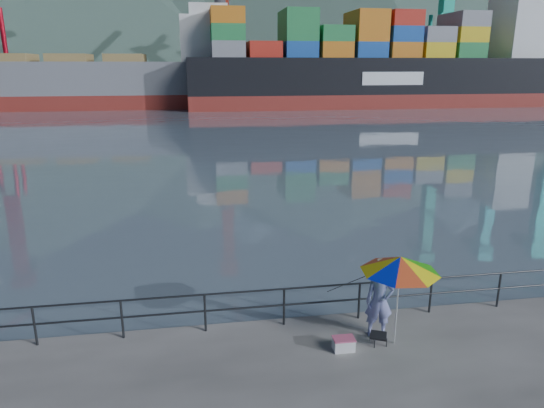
{
  "coord_description": "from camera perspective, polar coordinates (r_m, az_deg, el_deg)",
  "views": [
    {
      "loc": [
        -1.09,
        -9.27,
        6.43
      ],
      "look_at": [
        1.38,
        6.0,
        2.0
      ],
      "focal_mm": 32.0,
      "sensor_mm": 36.0,
      "label": 1
    }
  ],
  "objects": [
    {
      "name": "folding_stool",
      "position": [
        12.29,
        12.4,
        -15.24
      ],
      "size": [
        0.5,
        0.5,
        0.25
      ],
      "color": "black",
      "rests_on": "ground"
    },
    {
      "name": "container_ship",
      "position": [
        85.79,
        13.75,
        15.12
      ],
      "size": [
        63.46,
        10.58,
        18.1
      ],
      "color": "maroon",
      "rests_on": "ground"
    },
    {
      "name": "container_stacks",
      "position": [
        109.66,
        11.53,
        13.83
      ],
      "size": [
        58.0,
        5.4,
        7.8
      ],
      "color": "gray",
      "rests_on": "ground"
    },
    {
      "name": "bulk_carrier",
      "position": [
        84.84,
        -18.85,
        13.53
      ],
      "size": [
        57.97,
        10.03,
        14.5
      ],
      "color": "maroon",
      "rests_on": "ground"
    },
    {
      "name": "far_dock",
      "position": [
        103.07,
        -3.08,
        12.37
      ],
      "size": [
        200.0,
        40.0,
        0.4
      ],
      "primitive_type": "cube",
      "color": "#514F4C",
      "rests_on": "ground"
    },
    {
      "name": "cooler_bag",
      "position": [
        11.93,
        8.42,
        -16.03
      ],
      "size": [
        0.49,
        0.33,
        0.28
      ],
      "primitive_type": "cube",
      "rotation": [
        0.0,
        0.0,
        -0.02
      ],
      "color": "silver",
      "rests_on": "ground"
    },
    {
      "name": "harbor_water",
      "position": [
        139.42,
        -8.98,
        13.14
      ],
      "size": [
        500.0,
        280.0,
        0.0
      ],
      "primitive_type": "cube",
      "color": "slate",
      "rests_on": "ground"
    },
    {
      "name": "fishing_rod",
      "position": [
        13.45,
        8.53,
        -12.76
      ],
      "size": [
        0.57,
        1.54,
        1.15
      ],
      "primitive_type": "cylinder",
      "rotation": [
        0.96,
        0.0,
        0.35
      ],
      "color": "black",
      "rests_on": "ground"
    },
    {
      "name": "fisherman",
      "position": [
        12.26,
        12.51,
        -11.1
      ],
      "size": [
        0.76,
        0.58,
        1.85
      ],
      "primitive_type": "imported",
      "rotation": [
        0.0,
        0.0,
        -0.22
      ],
      "color": "navy",
      "rests_on": "ground"
    },
    {
      "name": "guardrail",
      "position": [
        12.5,
        -3.19,
        -12.24
      ],
      "size": [
        22.0,
        0.06,
        1.03
      ],
      "color": "#2D3033",
      "rests_on": "ground"
    },
    {
      "name": "port_cranes",
      "position": [
        99.1,
        10.46,
        21.26
      ],
      "size": [
        116.0,
        28.0,
        38.4
      ],
      "color": "#AD0A1A",
      "rests_on": "ground"
    },
    {
      "name": "beach_umbrella",
      "position": [
        11.55,
        14.86,
        -6.88
      ],
      "size": [
        2.27,
        2.27,
        2.24
      ],
      "color": "white",
      "rests_on": "ground"
    }
  ]
}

